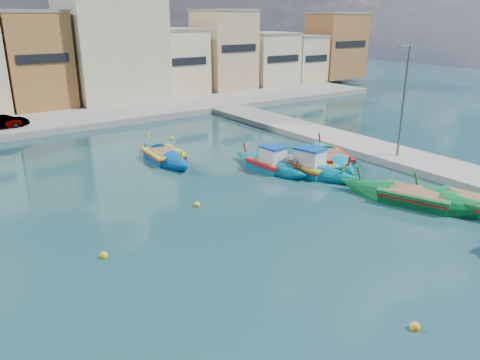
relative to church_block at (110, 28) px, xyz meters
name	(u,v)px	position (x,y,z in m)	size (l,w,h in m)	color
ground	(244,272)	(-10.00, -40.00, -8.41)	(160.00, 160.00, 0.00)	#174544
north_quay	(45,123)	(-10.00, -8.00, -8.11)	(80.00, 8.00, 0.60)	gray
north_townhouses	(85,61)	(-3.32, -0.64, -3.41)	(83.20, 7.87, 10.19)	beige
church_block	(110,28)	(0.00, 0.00, 0.00)	(10.00, 10.00, 19.10)	beige
quay_street_lamp	(403,101)	(7.44, -34.00, -4.07)	(1.18, 0.16, 8.00)	#595B60
luzzu_turquoise_cabin	(304,168)	(0.54, -31.97, -8.08)	(3.62, 8.77, 2.75)	#00829A
luzzu_blue_cabin	(269,165)	(-0.85, -30.07, -8.10)	(2.18, 7.31, 2.55)	#007997
luzzu_cyan_mid	(332,159)	(3.67, -31.52, -8.15)	(5.48, 8.40, 2.48)	#00899F
luzzu_green	(164,157)	(-5.72, -24.20, -8.14)	(2.36, 7.96, 2.48)	#004AA2
luzzu_blue_south	(416,199)	(1.97, -39.50, -8.13)	(5.27, 9.44, 2.68)	#0A6E2E
luzzu_cyan_south	(468,205)	(3.45, -41.64, -8.14)	(3.80, 8.39, 2.53)	#0A733B
mooring_buoys	(197,207)	(-8.23, -33.14, -8.33)	(23.66, 27.38, 0.36)	yellow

